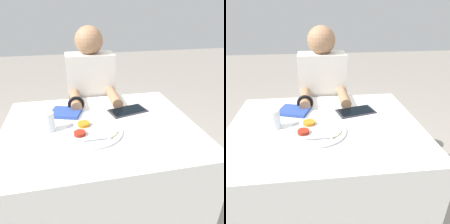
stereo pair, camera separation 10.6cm
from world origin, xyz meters
TOP-DOWN VIEW (x-y plane):
  - ground_plane at (0.00, 0.00)m, footprint 12.00×12.00m
  - dining_table at (0.00, 0.00)m, footprint 1.09×0.87m
  - thali_tray at (-0.05, -0.07)m, footprint 0.32×0.32m
  - red_notebook at (-0.19, 0.19)m, footprint 0.22×0.20m
  - tablet_device at (0.21, 0.15)m, footprint 0.26×0.18m
  - person_diner at (0.02, 0.55)m, footprint 0.37×0.47m
  - drinking_glass at (-0.28, 0.00)m, footprint 0.06×0.06m

SIDE VIEW (x-z plane):
  - ground_plane at x=0.00m, z-range 0.00..0.00m
  - dining_table at x=0.00m, z-range 0.00..0.74m
  - person_diner at x=0.02m, z-range -0.03..1.21m
  - tablet_device at x=0.21m, z-range 0.74..0.75m
  - thali_tray at x=-0.05m, z-range 0.74..0.77m
  - red_notebook at x=-0.19m, z-range 0.74..0.76m
  - drinking_glass at x=-0.28m, z-range 0.74..0.85m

